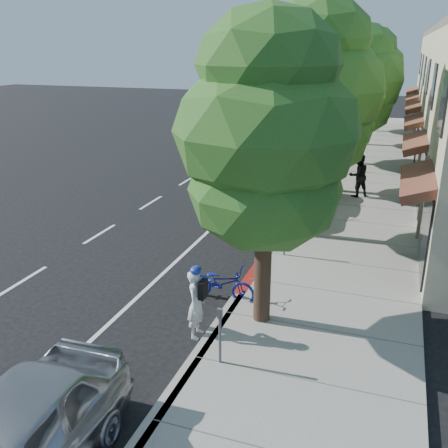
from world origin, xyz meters
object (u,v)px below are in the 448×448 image
at_px(dark_suv_far, 323,120).
at_px(cyclist, 197,304).
at_px(pedestrian, 358,175).
at_px(street_tree_4, 362,77).
at_px(silver_suv, 283,192).
at_px(street_tree_1, 315,93).
at_px(street_tree_5, 369,68).
at_px(white_pickup, 292,151).
at_px(street_tree_2, 337,99).
at_px(street_tree_3, 352,81).
at_px(bicycle, 222,283).
at_px(street_tree_0, 267,137).
at_px(dark_sedan, 276,174).

bearing_deg(dark_suv_far, cyclist, -82.63).
bearing_deg(cyclist, pedestrian, -14.43).
distance_m(street_tree_4, silver_suv, 15.89).
bearing_deg(street_tree_1, street_tree_5, 90.00).
distance_m(white_pickup, dark_suv_far, 13.00).
distance_m(street_tree_2, street_tree_3, 6.01).
xyz_separation_m(street_tree_1, street_tree_3, (-0.00, 12.00, -0.40)).
bearing_deg(bicycle, silver_suv, 5.87).
relative_size(street_tree_3, cyclist, 4.64).
height_order(street_tree_4, white_pickup, street_tree_4).
bearing_deg(street_tree_2, dark_suv_far, 99.77).
height_order(street_tree_0, silver_suv, street_tree_0).
bearing_deg(dark_suv_far, street_tree_1, -78.64).
height_order(street_tree_1, bicycle, street_tree_1).
bearing_deg(cyclist, dark_suv_far, 0.25).
distance_m(street_tree_1, street_tree_4, 18.01).
xyz_separation_m(bicycle, pedestrian, (2.53, 10.59, 0.59)).
bearing_deg(street_tree_1, street_tree_2, 90.00).
height_order(silver_suv, pedestrian, pedestrian).
relative_size(cyclist, white_pickup, 0.30).
xyz_separation_m(bicycle, silver_suv, (-0.15, 7.75, 0.35)).
bearing_deg(street_tree_1, pedestrian, 77.43).
relative_size(street_tree_0, silver_suv, 1.20).
distance_m(street_tree_0, dark_suv_far, 30.39).
relative_size(street_tree_0, street_tree_5, 0.93).
height_order(street_tree_2, dark_suv_far, street_tree_2).
bearing_deg(street_tree_0, dark_suv_far, 95.90).
xyz_separation_m(street_tree_2, bicycle, (-1.32, -11.16, -3.74)).
height_order(street_tree_4, cyclist, street_tree_4).
bearing_deg(street_tree_4, white_pickup, -112.13).
bearing_deg(dark_suv_far, dark_sedan, -84.16).
distance_m(bicycle, silver_suv, 7.76).
bearing_deg(white_pickup, cyclist, -88.88).
distance_m(street_tree_4, white_pickup, 8.41).
xyz_separation_m(street_tree_5, pedestrian, (1.21, -18.57, -3.67)).
relative_size(street_tree_0, dark_suv_far, 1.51).
xyz_separation_m(cyclist, white_pickup, (-1.57, 18.00, -0.03)).
bearing_deg(cyclist, street_tree_4, -6.04).
height_order(street_tree_1, street_tree_3, street_tree_1).
xyz_separation_m(white_pickup, pedestrian, (4.06, -5.57, 0.28)).
bearing_deg(street_tree_3, street_tree_1, -90.00).
height_order(street_tree_2, cyclist, street_tree_2).
bearing_deg(white_pickup, street_tree_5, 73.78).
bearing_deg(street_tree_2, street_tree_4, 90.00).
distance_m(street_tree_0, pedestrian, 12.01).
xyz_separation_m(street_tree_0, street_tree_1, (0.00, 6.00, 0.41)).
bearing_deg(pedestrian, street_tree_5, -119.50).
distance_m(street_tree_2, dark_sedan, 4.30).
bearing_deg(bicycle, pedestrian, -8.68).
bearing_deg(cyclist, street_tree_0, -55.03).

